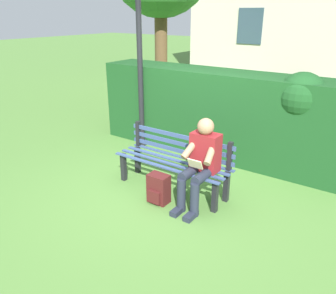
# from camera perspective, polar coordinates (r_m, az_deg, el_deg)

# --- Properties ---
(ground) EXTENTS (60.00, 60.00, 0.00)m
(ground) POSITION_cam_1_polar(r_m,az_deg,el_deg) (5.06, 0.65, -7.17)
(ground) COLOR #517F38
(park_bench) EXTENTS (1.74, 0.50, 0.86)m
(park_bench) POSITION_cam_1_polar(r_m,az_deg,el_deg) (4.92, 1.16, -2.24)
(park_bench) COLOR black
(park_bench) RESTS_ON ground
(person_seated) EXTENTS (0.44, 0.73, 1.19)m
(person_seated) POSITION_cam_1_polar(r_m,az_deg,el_deg) (4.46, 5.48, -2.36)
(person_seated) COLOR maroon
(person_seated) RESTS_ON ground
(hedge_backdrop) EXTENTS (4.67, 0.88, 1.65)m
(hedge_backdrop) POSITION_cam_1_polar(r_m,az_deg,el_deg) (6.12, 8.80, 5.94)
(hedge_backdrop) COLOR #19471E
(hedge_backdrop) RESTS_ON ground
(backpack) EXTENTS (0.29, 0.26, 0.41)m
(backpack) POSITION_cam_1_polar(r_m,az_deg,el_deg) (4.66, -1.60, -7.05)
(backpack) COLOR #4C1919
(backpack) RESTS_ON ground
(lamp_post) EXTENTS (0.28, 0.28, 3.67)m
(lamp_post) POSITION_cam_1_polar(r_m,az_deg,el_deg) (6.31, -4.95, 20.43)
(lamp_post) COLOR black
(lamp_post) RESTS_ON ground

